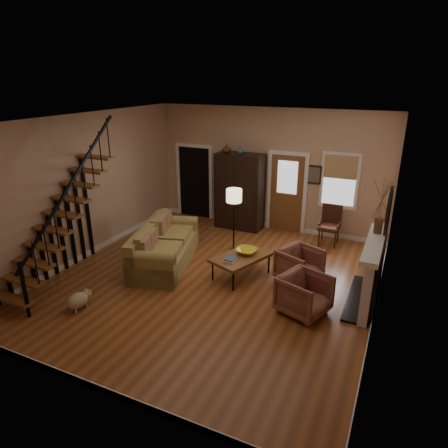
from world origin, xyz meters
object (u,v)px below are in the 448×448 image
at_px(sofa, 165,246).
at_px(side_chair, 330,226).
at_px(armoire, 240,191).
at_px(coffee_table, 241,266).
at_px(armchair_right, 300,265).
at_px(armchair_left, 304,295).
at_px(floor_lamp, 234,222).

height_order(sofa, side_chair, side_chair).
bearing_deg(armoire, coffee_table, -66.30).
height_order(sofa, armchair_right, sofa).
height_order(coffee_table, side_chair, side_chair).
bearing_deg(armchair_right, coffee_table, 129.01).
bearing_deg(sofa, coffee_table, -11.90).
xyz_separation_m(armchair_left, side_chair, (-0.21, 3.34, 0.14)).
xyz_separation_m(coffee_table, side_chair, (1.35, 2.54, 0.26)).
bearing_deg(armchair_left, floor_lamp, 69.06).
bearing_deg(armoire, armchair_left, -52.06).
bearing_deg(armchair_right, sofa, 122.00).
bearing_deg(floor_lamp, coffee_table, -58.90).
bearing_deg(side_chair, coffee_table, -118.02).
relative_size(coffee_table, armchair_left, 1.57).
xyz_separation_m(armchair_left, floor_lamp, (-2.21, 1.88, 0.43)).
relative_size(floor_lamp, side_chair, 1.57).
xyz_separation_m(sofa, floor_lamp, (1.16, 1.23, 0.35)).
distance_m(armoire, floor_lamp, 1.77).
distance_m(armchair_left, floor_lamp, 2.93).
bearing_deg(sofa, armchair_left, -27.63).
xyz_separation_m(coffee_table, floor_lamp, (-0.65, 1.08, 0.55)).
distance_m(armoire, side_chair, 2.61).
relative_size(armoire, side_chair, 2.06).
xyz_separation_m(coffee_table, armchair_right, (1.17, 0.35, 0.12)).
height_order(armoire, armchair_right, armoire).
bearing_deg(floor_lamp, sofa, -133.48).
xyz_separation_m(armchair_right, floor_lamp, (-1.82, 0.73, 0.44)).
height_order(armoire, sofa, armoire).
bearing_deg(sofa, armoire, 61.37).
xyz_separation_m(sofa, coffee_table, (1.81, 0.15, -0.20)).
xyz_separation_m(sofa, armchair_right, (2.98, 0.50, -0.09)).
distance_m(armoire, coffee_table, 3.09).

